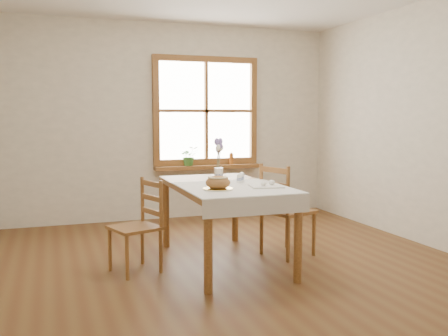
# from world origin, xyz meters

# --- Properties ---
(ground) EXTENTS (5.00, 5.00, 0.00)m
(ground) POSITION_xyz_m (0.00, 0.00, 0.00)
(ground) COLOR brown
(ground) RESTS_ON ground
(room_walls) EXTENTS (4.60, 5.10, 2.65)m
(room_walls) POSITION_xyz_m (0.00, 0.00, 1.71)
(room_walls) COLOR beige
(room_walls) RESTS_ON ground
(window) EXTENTS (1.46, 0.08, 1.46)m
(window) POSITION_xyz_m (0.50, 2.47, 1.45)
(window) COLOR #9D6630
(window) RESTS_ON ground
(window_sill) EXTENTS (1.46, 0.20, 0.05)m
(window_sill) POSITION_xyz_m (0.50, 2.40, 0.69)
(window_sill) COLOR #9D6630
(window_sill) RESTS_ON ground
(dining_table) EXTENTS (0.90, 1.60, 0.75)m
(dining_table) POSITION_xyz_m (0.00, 0.30, 0.66)
(dining_table) COLOR #9D6630
(dining_table) RESTS_ON ground
(table_linen) EXTENTS (0.91, 0.99, 0.01)m
(table_linen) POSITION_xyz_m (0.00, -0.00, 0.76)
(table_linen) COLOR white
(table_linen) RESTS_ON dining_table
(chair_left) EXTENTS (0.51, 0.49, 0.82)m
(chair_left) POSITION_xyz_m (-0.84, 0.30, 0.41)
(chair_left) COLOR #9D6630
(chair_left) RESTS_ON ground
(chair_right) EXTENTS (0.57, 0.55, 0.92)m
(chair_right) POSITION_xyz_m (0.68, 0.33, 0.46)
(chair_right) COLOR #9D6630
(chair_right) RESTS_ON ground
(bread_plate) EXTENTS (0.29, 0.29, 0.01)m
(bread_plate) POSITION_xyz_m (-0.19, -0.09, 0.77)
(bread_plate) COLOR white
(bread_plate) RESTS_ON table_linen
(bread_loaf) EXTENTS (0.21, 0.21, 0.12)m
(bread_loaf) POSITION_xyz_m (-0.19, -0.09, 0.83)
(bread_loaf) COLOR #AC753D
(bread_loaf) RESTS_ON bread_plate
(egg_napkin) EXTENTS (0.32, 0.28, 0.01)m
(egg_napkin) POSITION_xyz_m (0.27, -0.07, 0.77)
(egg_napkin) COLOR white
(egg_napkin) RESTS_ON table_linen
(eggs) EXTENTS (0.25, 0.23, 0.05)m
(eggs) POSITION_xyz_m (0.27, -0.07, 0.80)
(eggs) COLOR white
(eggs) RESTS_ON egg_napkin
(salt_shaker) EXTENTS (0.05, 0.05, 0.09)m
(salt_shaker) POSITION_xyz_m (0.13, 0.24, 0.81)
(salt_shaker) COLOR white
(salt_shaker) RESTS_ON table_linen
(pepper_shaker) EXTENTS (0.06, 0.06, 0.10)m
(pepper_shaker) POSITION_xyz_m (0.17, 0.29, 0.81)
(pepper_shaker) COLOR white
(pepper_shaker) RESTS_ON table_linen
(flower_vase) EXTENTS (0.10, 0.10, 0.10)m
(flower_vase) POSITION_xyz_m (0.08, 0.70, 0.80)
(flower_vase) COLOR white
(flower_vase) RESTS_ON dining_table
(lavender_bouquet) EXTENTS (0.16, 0.16, 0.30)m
(lavender_bouquet) POSITION_xyz_m (0.08, 0.70, 1.00)
(lavender_bouquet) COLOR #6E5AA1
(lavender_bouquet) RESTS_ON flower_vase
(potted_plant) EXTENTS (0.25, 0.27, 0.20)m
(potted_plant) POSITION_xyz_m (0.24, 2.40, 0.82)
(potted_plant) COLOR #3C7930
(potted_plant) RESTS_ON window_sill
(amber_bottle) EXTENTS (0.07, 0.07, 0.16)m
(amber_bottle) POSITION_xyz_m (0.84, 2.40, 0.80)
(amber_bottle) COLOR #A95D1F
(amber_bottle) RESTS_ON window_sill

